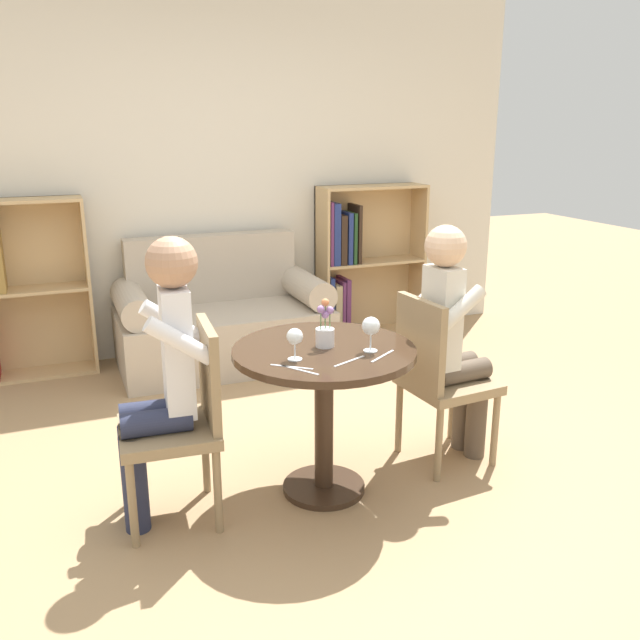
# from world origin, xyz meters

# --- Properties ---
(ground_plane) EXTENTS (16.00, 16.00, 0.00)m
(ground_plane) POSITION_xyz_m (0.00, 0.00, 0.00)
(ground_plane) COLOR tan
(back_wall) EXTENTS (5.20, 0.05, 2.70)m
(back_wall) POSITION_xyz_m (0.00, 2.40, 1.35)
(back_wall) COLOR silver
(back_wall) RESTS_ON ground_plane
(round_table) EXTENTS (0.85, 0.85, 0.73)m
(round_table) POSITION_xyz_m (0.00, 0.00, 0.57)
(round_table) COLOR #382619
(round_table) RESTS_ON ground_plane
(couch) EXTENTS (1.50, 0.80, 0.92)m
(couch) POSITION_xyz_m (0.00, 1.97, 0.31)
(couch) COLOR #B7A893
(couch) RESTS_ON ground_plane
(bookshelf_left) EXTENTS (0.89, 0.28, 1.24)m
(bookshelf_left) POSITION_xyz_m (-1.45, 2.24, 0.62)
(bookshelf_left) COLOR tan
(bookshelf_left) RESTS_ON ground_plane
(bookshelf_right) EXTENTS (0.89, 0.28, 1.24)m
(bookshelf_right) POSITION_xyz_m (1.20, 2.25, 0.61)
(bookshelf_right) COLOR tan
(bookshelf_right) RESTS_ON ground_plane
(chair_left) EXTENTS (0.45, 0.45, 0.90)m
(chair_left) POSITION_xyz_m (-0.65, 0.03, 0.49)
(chair_left) COLOR #937A56
(chair_left) RESTS_ON ground_plane
(chair_right) EXTENTS (0.45, 0.45, 0.90)m
(chair_right) POSITION_xyz_m (0.65, 0.06, 0.49)
(chair_right) COLOR #937A56
(chair_right) RESTS_ON ground_plane
(person_left) EXTENTS (0.43, 0.36, 1.29)m
(person_left) POSITION_xyz_m (-0.73, 0.04, 0.70)
(person_left) COLOR #282D47
(person_left) RESTS_ON ground_plane
(person_right) EXTENTS (0.44, 0.36, 1.26)m
(person_right) POSITION_xyz_m (0.74, 0.07, 0.67)
(person_right) COLOR brown
(person_right) RESTS_ON ground_plane
(wine_glass_left) EXTENTS (0.07, 0.07, 0.14)m
(wine_glass_left) POSITION_xyz_m (-0.18, -0.10, 0.83)
(wine_glass_left) COLOR white
(wine_glass_left) RESTS_ON round_table
(wine_glass_right) EXTENTS (0.08, 0.08, 0.16)m
(wine_glass_right) POSITION_xyz_m (0.18, -0.12, 0.85)
(wine_glass_right) COLOR white
(wine_glass_right) RESTS_ON round_table
(flower_vase) EXTENTS (0.09, 0.09, 0.23)m
(flower_vase) POSITION_xyz_m (0.01, 0.02, 0.81)
(flower_vase) COLOR silver
(flower_vase) RESTS_ON round_table
(knife_left_setting) EXTENTS (0.15, 0.13, 0.00)m
(knife_left_setting) POSITION_xyz_m (-0.22, -0.18, 0.73)
(knife_left_setting) COLOR silver
(knife_left_setting) RESTS_ON round_table
(fork_left_setting) EXTENTS (0.18, 0.09, 0.00)m
(fork_left_setting) POSITION_xyz_m (0.03, -0.21, 0.73)
(fork_left_setting) COLOR silver
(fork_left_setting) RESTS_ON round_table
(knife_right_setting) EXTENTS (0.11, 0.16, 0.00)m
(knife_right_setting) POSITION_xyz_m (-0.20, -0.23, 0.73)
(knife_right_setting) COLOR silver
(knife_right_setting) RESTS_ON round_table
(fork_right_setting) EXTENTS (0.16, 0.11, 0.00)m
(fork_right_setting) POSITION_xyz_m (0.20, -0.20, 0.73)
(fork_right_setting) COLOR silver
(fork_right_setting) RESTS_ON round_table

